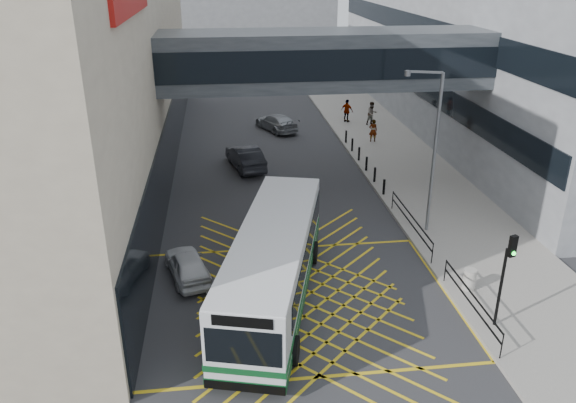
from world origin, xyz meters
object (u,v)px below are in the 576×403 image
object	(u,v)px
pedestrian_b	(372,113)
car_dark	(245,157)
car_silver	(276,122)
traffic_light	(506,268)
litter_bin	(469,279)
pedestrian_a	(373,131)
street_lamp	(432,144)
bus	(274,262)
car_white	(187,265)
pedestrian_c	(347,111)

from	to	relation	value
pedestrian_b	car_dark	bearing A→B (deg)	-157.70
car_silver	traffic_light	size ratio (longest dim) A/B	1.21
litter_bin	pedestrian_b	xyz separation A→B (m)	(2.46, 24.69, 0.49)
car_dark	pedestrian_a	bearing A→B (deg)	-169.50
car_silver	litter_bin	distance (m)	25.11
street_lamp	litter_bin	distance (m)	6.83
bus	litter_bin	xyz separation A→B (m)	(7.90, -0.48, -1.09)
car_white	traffic_light	world-z (taller)	traffic_light
traffic_light	litter_bin	bearing A→B (deg)	72.17
street_lamp	pedestrian_b	size ratio (longest dim) A/B	4.19
car_silver	street_lamp	size ratio (longest dim) A/B	0.58
car_dark	pedestrian_a	world-z (taller)	pedestrian_a
car_dark	pedestrian_c	xyz separation A→B (m)	(8.88, 9.80, 0.34)
car_white	car_dark	distance (m)	13.81
litter_bin	pedestrian_a	xyz separation A→B (m)	(1.36, 20.21, 0.38)
pedestrian_a	street_lamp	bearing A→B (deg)	86.64
street_lamp	pedestrian_a	size ratio (longest dim) A/B	4.71
car_white	traffic_light	distance (m)	12.62
bus	traffic_light	distance (m)	8.49
street_lamp	litter_bin	world-z (taller)	street_lamp
pedestrian_b	pedestrian_c	xyz separation A→B (m)	(-1.81, 1.10, -0.00)
street_lamp	pedestrian_b	bearing A→B (deg)	99.47
car_dark	litter_bin	world-z (taller)	car_dark
litter_bin	car_dark	bearing A→B (deg)	117.22
traffic_light	pedestrian_a	bearing A→B (deg)	69.13
pedestrian_c	car_silver	bearing A→B (deg)	55.09
car_silver	pedestrian_b	bearing A→B (deg)	157.18
street_lamp	pedestrian_b	distance (m)	19.62
pedestrian_a	pedestrian_b	bearing A→B (deg)	-102.00
car_dark	street_lamp	world-z (taller)	street_lamp
bus	pedestrian_a	world-z (taller)	bus
car_silver	pedestrian_a	distance (m)	7.97
litter_bin	pedestrian_b	bearing A→B (deg)	84.31
bus	car_white	distance (m)	4.20
bus	street_lamp	xyz separation A→B (m)	(7.93, 5.06, 2.91)
bus	car_silver	distance (m)	24.21
bus	car_dark	xyz separation A→B (m)	(-0.33, 15.52, -0.95)
pedestrian_a	bus	bearing A→B (deg)	66.65
car_dark	pedestrian_a	xyz separation A→B (m)	(9.59, 4.20, 0.24)
traffic_light	car_dark	bearing A→B (deg)	96.47
car_white	traffic_light	size ratio (longest dim) A/B	1.05
pedestrian_a	pedestrian_c	xyz separation A→B (m)	(-0.71, 5.59, 0.10)
litter_bin	street_lamp	bearing A→B (deg)	89.64
car_white	car_dark	xyz separation A→B (m)	(3.16, 13.44, 0.12)
traffic_light	pedestrian_a	world-z (taller)	traffic_light
traffic_light	litter_bin	distance (m)	3.23
car_dark	pedestrian_c	bearing A→B (deg)	-145.36
pedestrian_c	car_white	bearing A→B (deg)	105.81
car_dark	pedestrian_c	world-z (taller)	pedestrian_c
car_dark	pedestrian_c	distance (m)	13.22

